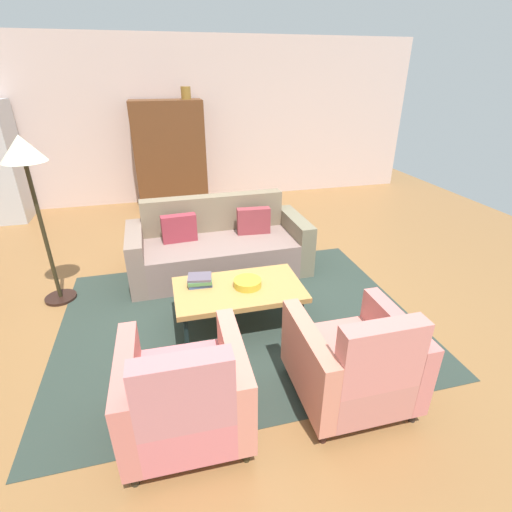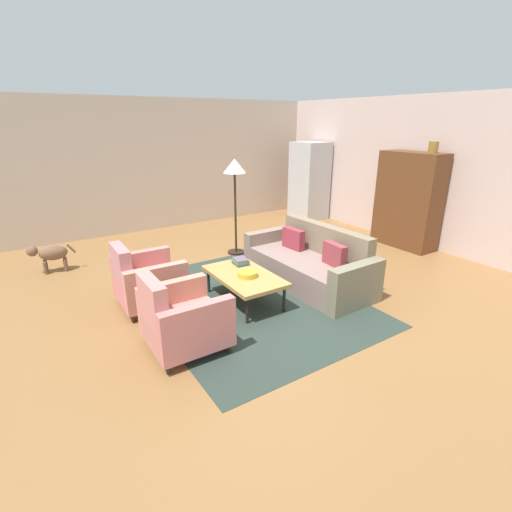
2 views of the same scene
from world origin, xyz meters
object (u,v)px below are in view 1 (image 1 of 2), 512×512
Objects in this scene: armchair_left at (185,397)px; couch at (219,247)px; coffee_table at (239,291)px; armchair_right at (355,365)px; fruit_bowl at (248,283)px; book_stack at (200,280)px; cabinet at (170,155)px; floor_lamp at (26,166)px; vase_tall at (186,93)px.

couch is at bearing 76.63° from armchair_left.
coffee_table is 1.36× the size of armchair_left.
couch is 2.43m from armchair_right.
armchair_left is 3.36× the size of fruit_bowl.
book_stack is 3.79m from cabinet.
armchair_left is 3.60× the size of book_stack.
armchair_left reaches higher than fruit_bowl.
fruit_bowl is 2.31m from floor_lamp.
cabinet is (-0.98, 5.08, 0.56)m from armchair_right.
couch is 2.41× the size of armchair_left.
vase_tall reaches higher than cabinet.
floor_lamp is at bearing 153.16° from coffee_table.
couch is at bearing -81.99° from cabinet.
armchair_right is at bearing -54.29° from book_stack.
floor_lamp is at bearing 152.31° from book_stack.
armchair_right reaches higher than book_stack.
couch is at bearing 90.10° from coffee_table.
cabinet is (-0.47, 3.91, 0.46)m from fruit_bowl.
armchair_left is 1.20m from armchair_right.
coffee_table is 2.28m from floor_lamp.
floor_lamp reaches higher than coffee_table.
armchair_right is (1.20, -0.00, 0.00)m from armchair_left.
book_stack is 0.14× the size of cabinet.
vase_tall reaches higher than coffee_table.
armchair_right is 0.49× the size of cabinet.
cabinet is 1.05× the size of floor_lamp.
armchair_right is 3.60× the size of book_stack.
couch is 8.09× the size of fruit_bowl.
armchair_left is (-0.60, -2.35, 0.06)m from couch.
vase_tall reaches higher than armchair_right.
fruit_bowl is at bearing 60.42° from armchair_left.
fruit_bowl is at bearing -25.77° from floor_lamp.
floor_lamp is at bearing -120.32° from vase_tall.
book_stack is at bearing -89.37° from cabinet.
vase_tall is at bearing -90.64° from couch.
coffee_table is at bearing -84.37° from cabinet.
fruit_bowl is at bearing -18.85° from book_stack.
armchair_left is 5.11m from cabinet.
floor_lamp is at bearing 154.23° from fruit_bowl.
armchair_right reaches higher than couch.
cabinet is at bearing 96.87° from fruit_bowl.
armchair_left is 4.43× the size of vase_tall.
couch is at bearing 71.79° from book_stack.
cabinet is at bearing 90.63° from book_stack.
armchair_left is at bearing -96.37° from vase_tall.
cabinet is at bearing 179.23° from vase_tall.
armchair_left reaches higher than book_stack.
floor_lamp is (-1.19, 2.07, 1.10)m from armchair_left.
coffee_table is at bearing -26.84° from floor_lamp.
armchair_right is 4.43× the size of vase_tall.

